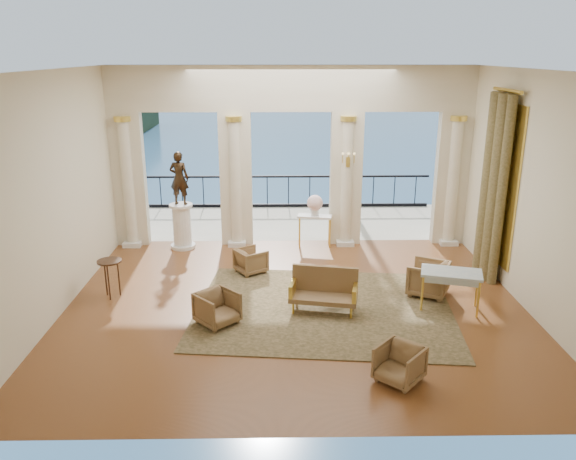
{
  "coord_description": "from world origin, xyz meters",
  "views": [
    {
      "loc": [
        -0.31,
        -10.14,
        4.81
      ],
      "look_at": [
        -0.13,
        0.6,
        1.38
      ],
      "focal_mm": 35.0,
      "sensor_mm": 36.0,
      "label": 1
    }
  ],
  "objects_px": {
    "settee": "(324,290)",
    "armchair_c": "(428,277)",
    "armchair_a": "(217,307)",
    "armchair_d": "(251,260)",
    "armchair_b": "(399,362)",
    "pedestal": "(182,227)",
    "side_table": "(110,266)",
    "game_table": "(451,275)",
    "statue": "(179,178)",
    "console_table": "(315,221)"
  },
  "relations": [
    {
      "from": "pedestal",
      "to": "statue",
      "type": "height_order",
      "value": "statue"
    },
    {
      "from": "armchair_d",
      "to": "pedestal",
      "type": "distance_m",
      "value": 2.53
    },
    {
      "from": "armchair_b",
      "to": "game_table",
      "type": "relative_size",
      "value": 0.51
    },
    {
      "from": "armchair_c",
      "to": "game_table",
      "type": "distance_m",
      "value": 0.78
    },
    {
      "from": "game_table",
      "to": "pedestal",
      "type": "bearing_deg",
      "value": 163.19
    },
    {
      "from": "settee",
      "to": "armchair_d",
      "type": "bearing_deg",
      "value": 138.41
    },
    {
      "from": "armchair_d",
      "to": "statue",
      "type": "xyz_separation_m",
      "value": [
        -1.83,
        1.74,
        1.51
      ]
    },
    {
      "from": "settee",
      "to": "pedestal",
      "type": "height_order",
      "value": "pedestal"
    },
    {
      "from": "armchair_c",
      "to": "armchair_d",
      "type": "relative_size",
      "value": 1.25
    },
    {
      "from": "armchair_a",
      "to": "pedestal",
      "type": "height_order",
      "value": "pedestal"
    },
    {
      "from": "settee",
      "to": "statue",
      "type": "xyz_separation_m",
      "value": [
        -3.33,
        3.71,
        1.4
      ]
    },
    {
      "from": "armchair_d",
      "to": "console_table",
      "type": "relative_size",
      "value": 0.68
    },
    {
      "from": "armchair_a",
      "to": "settee",
      "type": "xyz_separation_m",
      "value": [
        2.0,
        0.54,
        0.08
      ]
    },
    {
      "from": "game_table",
      "to": "statue",
      "type": "height_order",
      "value": "statue"
    },
    {
      "from": "pedestal",
      "to": "console_table",
      "type": "height_order",
      "value": "pedestal"
    },
    {
      "from": "armchair_c",
      "to": "game_table",
      "type": "height_order",
      "value": "same"
    },
    {
      "from": "settee",
      "to": "console_table",
      "type": "distance_m",
      "value": 3.77
    },
    {
      "from": "armchair_b",
      "to": "side_table",
      "type": "relative_size",
      "value": 0.8
    },
    {
      "from": "armchair_a",
      "to": "armchair_d",
      "type": "height_order",
      "value": "armchair_a"
    },
    {
      "from": "armchair_d",
      "to": "armchair_b",
      "type": "bearing_deg",
      "value": 175.1
    },
    {
      "from": "armchair_a",
      "to": "armchair_d",
      "type": "relative_size",
      "value": 1.1
    },
    {
      "from": "armchair_c",
      "to": "settee",
      "type": "xyz_separation_m",
      "value": [
        -2.2,
        -0.69,
        0.03
      ]
    },
    {
      "from": "pedestal",
      "to": "side_table",
      "type": "relative_size",
      "value": 1.45
    },
    {
      "from": "armchair_b",
      "to": "pedestal",
      "type": "relative_size",
      "value": 0.55
    },
    {
      "from": "game_table",
      "to": "statue",
      "type": "bearing_deg",
      "value": 163.19
    },
    {
      "from": "armchair_c",
      "to": "game_table",
      "type": "bearing_deg",
      "value": 47.54
    },
    {
      "from": "game_table",
      "to": "pedestal",
      "type": "distance_m",
      "value": 6.86
    },
    {
      "from": "pedestal",
      "to": "settee",
      "type": "bearing_deg",
      "value": -48.11
    },
    {
      "from": "armchair_b",
      "to": "settee",
      "type": "bearing_deg",
      "value": 152.68
    },
    {
      "from": "armchair_b",
      "to": "armchair_d",
      "type": "bearing_deg",
      "value": 160.53
    },
    {
      "from": "armchair_c",
      "to": "armchair_d",
      "type": "height_order",
      "value": "armchair_c"
    },
    {
      "from": "armchair_b",
      "to": "armchair_c",
      "type": "height_order",
      "value": "armchair_c"
    },
    {
      "from": "armchair_a",
      "to": "game_table",
      "type": "distance_m",
      "value": 4.5
    },
    {
      "from": "settee",
      "to": "armchair_b",
      "type": "bearing_deg",
      "value": -57.91
    },
    {
      "from": "pedestal",
      "to": "console_table",
      "type": "xyz_separation_m",
      "value": [
        3.38,
        0.05,
        0.13
      ]
    },
    {
      "from": "pedestal",
      "to": "console_table",
      "type": "distance_m",
      "value": 3.38
    },
    {
      "from": "armchair_c",
      "to": "console_table",
      "type": "distance_m",
      "value": 3.76
    },
    {
      "from": "armchair_c",
      "to": "statue",
      "type": "bearing_deg",
      "value": -91.81
    },
    {
      "from": "console_table",
      "to": "side_table",
      "type": "height_order",
      "value": "console_table"
    },
    {
      "from": "console_table",
      "to": "statue",
      "type": "bearing_deg",
      "value": -167.8
    },
    {
      "from": "game_table",
      "to": "side_table",
      "type": "height_order",
      "value": "side_table"
    },
    {
      "from": "armchair_d",
      "to": "side_table",
      "type": "xyz_separation_m",
      "value": [
        -2.79,
        -1.28,
        0.37
      ]
    },
    {
      "from": "pedestal",
      "to": "statue",
      "type": "distance_m",
      "value": 1.26
    },
    {
      "from": "console_table",
      "to": "pedestal",
      "type": "bearing_deg",
      "value": -167.8
    },
    {
      "from": "armchair_a",
      "to": "side_table",
      "type": "bearing_deg",
      "value": 108.16
    },
    {
      "from": "armchair_b",
      "to": "statue",
      "type": "xyz_separation_m",
      "value": [
        -4.28,
        6.2,
        1.5
      ]
    },
    {
      "from": "settee",
      "to": "statue",
      "type": "distance_m",
      "value": 5.17
    },
    {
      "from": "console_table",
      "to": "settee",
      "type": "bearing_deg",
      "value": -79.43
    },
    {
      "from": "armchair_d",
      "to": "game_table",
      "type": "height_order",
      "value": "game_table"
    },
    {
      "from": "settee",
      "to": "armchair_c",
      "type": "bearing_deg",
      "value": 28.58
    }
  ]
}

